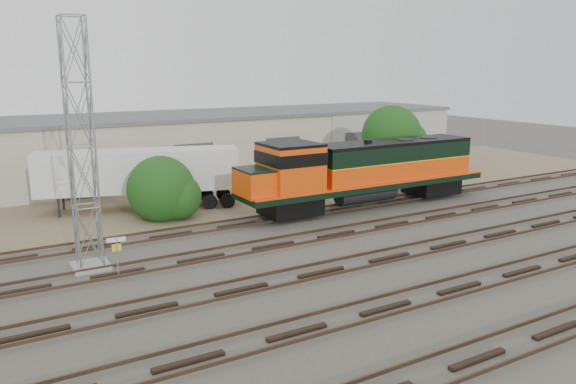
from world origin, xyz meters
TOP-DOWN VIEW (x-y plane):
  - ground at (0.00, 0.00)m, footprint 140.00×140.00m
  - dirt_strip at (0.00, 15.00)m, footprint 80.00×16.00m
  - tracks at (0.00, -3.00)m, footprint 80.00×20.40m
  - warehouse at (0.04, 22.98)m, footprint 58.40×10.40m
  - locomotive at (9.27, 6.00)m, footprint 18.40×3.23m
  - signal_tower at (-8.88, 3.04)m, footprint 1.67×1.67m
  - sign_post at (-8.12, 0.88)m, footprint 0.81×0.14m
  - semi_trailer at (-3.40, 12.86)m, footprint 12.99×6.03m
  - dumpster_blue at (24.75, 16.08)m, footprint 1.79×1.70m
  - dumpster_red at (25.64, 17.61)m, footprint 1.84×1.77m
  - tree_mid at (-2.99, 9.81)m, footprint 4.36×4.15m
  - tree_east at (15.77, 10.42)m, footprint 4.91×4.67m

SIDE VIEW (x-z plane):
  - ground at x=0.00m, z-range 0.00..0.00m
  - dirt_strip at x=0.00m, z-range 0.00..0.02m
  - tracks at x=0.00m, z-range -0.06..0.22m
  - dumpster_red at x=25.64m, z-range 0.00..1.40m
  - dumpster_blue at x=24.75m, z-range 0.00..1.50m
  - sign_post at x=-8.12m, z-range 0.40..2.38m
  - tree_mid at x=-2.99m, z-range -0.35..3.80m
  - semi_trailer at x=-3.40m, z-range 0.51..4.44m
  - locomotive at x=9.27m, z-range 0.31..4.73m
  - warehouse at x=0.04m, z-range 0.00..5.30m
  - tree_east at x=15.77m, z-range 0.70..7.01m
  - signal_tower at x=-8.88m, z-range -0.15..11.16m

